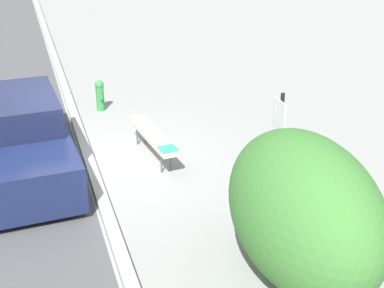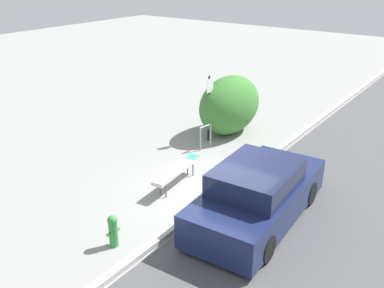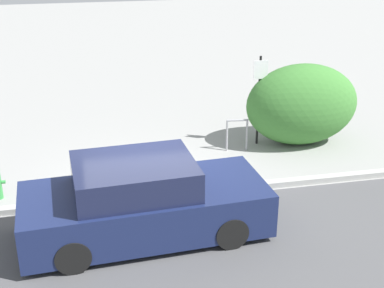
{
  "view_description": "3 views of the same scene",
  "coord_description": "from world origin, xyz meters",
  "px_view_note": "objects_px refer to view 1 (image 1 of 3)",
  "views": [
    {
      "loc": [
        9.54,
        -0.98,
        4.75
      ],
      "look_at": [
        1.19,
        1.72,
        0.75
      ],
      "focal_mm": 50.0,
      "sensor_mm": 36.0,
      "label": 1
    },
    {
      "loc": [
        -8.29,
        -5.27,
        5.76
      ],
      "look_at": [
        0.78,
        1.36,
        0.95
      ],
      "focal_mm": 40.0,
      "sensor_mm": 36.0,
      "label": 2
    },
    {
      "loc": [
        -1.14,
        -9.76,
        5.32
      ],
      "look_at": [
        0.98,
        0.14,
        1.1
      ],
      "focal_mm": 50.0,
      "sensor_mm": 36.0,
      "label": 3
    }
  ],
  "objects_px": {
    "bike_rack": "(240,188)",
    "sign_post": "(278,152)",
    "bench": "(153,136)",
    "parked_car_near": "(16,139)",
    "fire_hydrant": "(100,95)"
  },
  "relations": [
    {
      "from": "bench",
      "to": "bike_rack",
      "type": "bearing_deg",
      "value": 11.5
    },
    {
      "from": "bench",
      "to": "parked_car_near",
      "type": "xyz_separation_m",
      "value": [
        -0.22,
        -2.59,
        0.19
      ]
    },
    {
      "from": "sign_post",
      "to": "parked_car_near",
      "type": "height_order",
      "value": "sign_post"
    },
    {
      "from": "bench",
      "to": "fire_hydrant",
      "type": "xyz_separation_m",
      "value": [
        -3.01,
        -0.58,
        -0.07
      ]
    },
    {
      "from": "bench",
      "to": "parked_car_near",
      "type": "bearing_deg",
      "value": -101.06
    },
    {
      "from": "bench",
      "to": "sign_post",
      "type": "xyz_separation_m",
      "value": [
        3.2,
        1.12,
        0.91
      ]
    },
    {
      "from": "fire_hydrant",
      "to": "sign_post",
      "type": "bearing_deg",
      "value": 15.39
    },
    {
      "from": "bike_rack",
      "to": "fire_hydrant",
      "type": "xyz_separation_m",
      "value": [
        -5.56,
        -1.4,
        -0.09
      ]
    },
    {
      "from": "fire_hydrant",
      "to": "parked_car_near",
      "type": "xyz_separation_m",
      "value": [
        2.79,
        -2.01,
        0.26
      ]
    },
    {
      "from": "bike_rack",
      "to": "fire_hydrant",
      "type": "distance_m",
      "value": 5.74
    },
    {
      "from": "parked_car_near",
      "to": "fire_hydrant",
      "type": "bearing_deg",
      "value": 140.94
    },
    {
      "from": "bike_rack",
      "to": "sign_post",
      "type": "relative_size",
      "value": 0.36
    },
    {
      "from": "bike_rack",
      "to": "fire_hydrant",
      "type": "height_order",
      "value": "bike_rack"
    },
    {
      "from": "bench",
      "to": "parked_car_near",
      "type": "distance_m",
      "value": 2.61
    },
    {
      "from": "parked_car_near",
      "to": "sign_post",
      "type": "bearing_deg",
      "value": 44.14
    }
  ]
}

